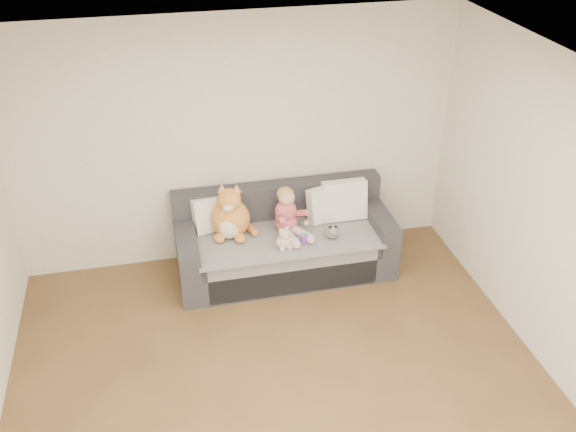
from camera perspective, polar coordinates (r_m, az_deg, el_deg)
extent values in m
plane|color=brown|center=(5.28, 0.51, -17.93)|extent=(5.00, 5.00, 0.00)
plane|color=white|center=(3.73, 0.70, 9.33)|extent=(5.00, 5.00, 0.00)
plane|color=beige|center=(6.51, -4.54, 6.57)|extent=(4.50, 0.00, 4.50)
cube|color=#2A2A2F|center=(6.72, -0.29, -3.75)|extent=(2.20, 0.90, 0.30)
cube|color=#2A2A2F|center=(6.57, -0.23, -2.28)|extent=(1.90, 0.80, 0.15)
cube|color=#2A2A2F|center=(6.74, -0.95, 1.40)|extent=(2.20, 0.20, 0.40)
cube|color=#2A2A2F|center=(6.45, -9.01, -2.64)|extent=(0.20, 0.90, 0.30)
cube|color=#2A2A2F|center=(6.81, 7.95, -0.57)|extent=(0.20, 0.90, 0.30)
cube|color=gray|center=(6.51, -0.20, -1.73)|extent=(1.85, 0.88, 0.02)
cube|color=gray|center=(6.33, 0.59, -5.40)|extent=(1.70, 0.02, 0.41)
cube|color=silver|center=(6.54, -6.73, 0.19)|extent=(0.43, 0.27, 0.37)
cube|color=silver|center=(6.68, 3.39, 1.12)|extent=(0.44, 0.30, 0.38)
cube|color=silver|center=(6.71, 5.03, 1.42)|extent=(0.46, 0.21, 0.44)
ellipsoid|color=#C85646|center=(6.52, -0.15, -0.60)|extent=(0.23, 0.19, 0.19)
ellipsoid|color=#C85646|center=(6.46, -0.20, 0.45)|extent=(0.22, 0.19, 0.24)
ellipsoid|color=#DBAA8C|center=(6.37, -0.13, 1.68)|extent=(0.17, 0.17, 0.17)
ellipsoid|color=tan|center=(6.37, -0.23, 1.98)|extent=(0.17, 0.17, 0.14)
cylinder|color=#C85646|center=(6.37, -0.70, -0.29)|extent=(0.06, 0.23, 0.15)
cylinder|color=#C85646|center=(6.47, 0.99, 0.25)|extent=(0.19, 0.22, 0.15)
ellipsoid|color=#DBAA8C|center=(6.33, -0.54, -1.32)|extent=(0.06, 0.06, 0.06)
ellipsoid|color=#DBAA8C|center=(6.46, 1.66, -0.61)|extent=(0.06, 0.06, 0.06)
cylinder|color=#E5B2C6|center=(6.38, 0.27, -1.94)|extent=(0.14, 0.30, 0.10)
cylinder|color=#E5B2C6|center=(6.44, 1.28, -1.61)|extent=(0.21, 0.30, 0.10)
ellipsoid|color=#DBAA8C|center=(6.27, 0.83, -2.64)|extent=(0.06, 0.09, 0.05)
ellipsoid|color=#DBAA8C|center=(6.34, 2.10, -2.21)|extent=(0.06, 0.09, 0.05)
ellipsoid|color=#C96E2C|center=(6.44, -5.11, -0.27)|extent=(0.39, 0.33, 0.41)
ellipsoid|color=beige|center=(6.35, -5.22, -1.13)|extent=(0.20, 0.09, 0.23)
ellipsoid|color=#C96E2C|center=(6.30, -5.24, 1.42)|extent=(0.24, 0.24, 0.24)
ellipsoid|color=beige|center=(6.23, -5.32, 0.71)|extent=(0.11, 0.07, 0.08)
cone|color=#C96E2C|center=(6.29, -5.90, 2.50)|extent=(0.11, 0.11, 0.08)
cone|color=pink|center=(6.28, -5.91, 2.39)|extent=(0.07, 0.07, 0.05)
cone|color=#C96E2C|center=(6.27, -4.60, 2.49)|extent=(0.11, 0.11, 0.08)
cone|color=pink|center=(6.26, -4.61, 2.38)|extent=(0.07, 0.07, 0.05)
ellipsoid|color=#C96E2C|center=(6.39, -6.11, -1.95)|extent=(0.11, 0.14, 0.09)
ellipsoid|color=#C96E2C|center=(6.37, -4.28, -1.98)|extent=(0.11, 0.14, 0.09)
cylinder|color=#C96E2C|center=(6.54, -3.41, -1.06)|extent=(0.14, 0.27, 0.09)
ellipsoid|color=#CDAC8D|center=(6.26, -0.37, -2.33)|extent=(0.15, 0.13, 0.15)
ellipsoid|color=#CDAC8D|center=(6.20, -0.33, -1.61)|extent=(0.10, 0.10, 0.10)
ellipsoid|color=#CDAC8D|center=(6.16, -0.67, -1.30)|extent=(0.04, 0.04, 0.04)
ellipsoid|color=#CDAC8D|center=(6.19, -0.08, -1.13)|extent=(0.04, 0.04, 0.04)
ellipsoid|color=beige|center=(6.17, -0.16, -1.88)|extent=(0.04, 0.04, 0.04)
ellipsoid|color=#CDAC8D|center=(6.20, -0.85, -2.40)|extent=(0.05, 0.05, 0.05)
ellipsoid|color=#CDAC8D|center=(6.26, 0.26, -2.08)|extent=(0.05, 0.05, 0.05)
ellipsoid|color=#CDAC8D|center=(6.23, -0.51, -2.98)|extent=(0.06, 0.06, 0.06)
ellipsoid|color=#CDAC8D|center=(6.26, 0.15, -2.79)|extent=(0.06, 0.06, 0.06)
ellipsoid|color=white|center=(6.45, 3.89, -1.38)|extent=(0.15, 0.18, 0.13)
ellipsoid|color=white|center=(6.34, 4.03, -1.37)|extent=(0.09, 0.09, 0.09)
ellipsoid|color=black|center=(6.33, 3.76, -0.99)|extent=(0.03, 0.03, 0.03)
ellipsoid|color=black|center=(6.34, 4.28, -0.96)|extent=(0.03, 0.03, 0.03)
cylinder|color=purple|center=(6.34, 1.42, -2.03)|extent=(0.08, 0.08, 0.10)
cone|color=#3B9B65|center=(6.31, 1.43, -1.56)|extent=(0.07, 0.07, 0.04)
cylinder|color=#3B9B65|center=(6.32, 0.99, -2.07)|extent=(0.02, 0.02, 0.07)
cylinder|color=#3B9B65|center=(6.35, 1.85, -1.91)|extent=(0.02, 0.02, 0.07)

